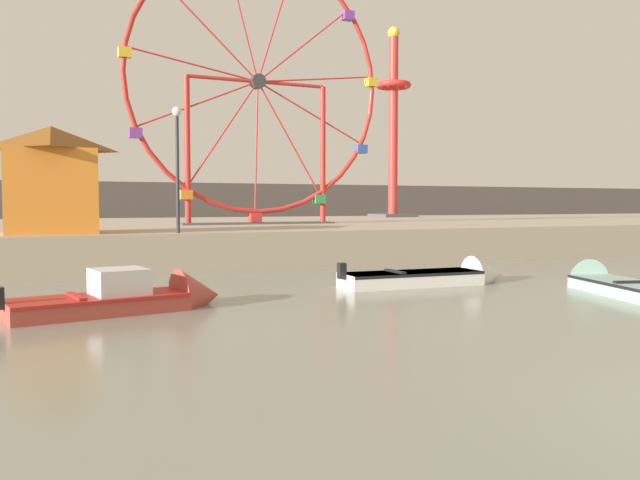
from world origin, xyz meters
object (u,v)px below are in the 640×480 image
object	(u,v)px
drop_tower_red_tower	(393,125)
carnival_booth_orange_canopy	(52,178)
motorboat_faded_red	(140,298)
motorboat_white_red_stripe	(441,277)
promenade_lamp_near	(177,152)
ferris_wheel_red_frame	(258,86)
motorboat_seafoam	(605,283)

from	to	relation	value
drop_tower_red_tower	carnival_booth_orange_canopy	distance (m)	31.07
motorboat_faded_red	carnival_booth_orange_canopy	distance (m)	9.11
motorboat_faded_red	motorboat_white_red_stripe	bearing A→B (deg)	-3.10
motorboat_white_red_stripe	promenade_lamp_near	bearing A→B (deg)	140.73
motorboat_faded_red	promenade_lamp_near	size ratio (longest dim) A/B	1.17
motorboat_white_red_stripe	motorboat_faded_red	xyz separation A→B (m)	(-8.87, -1.04, 0.05)
motorboat_white_red_stripe	drop_tower_red_tower	xyz separation A→B (m)	(13.92, 26.14, 8.07)
ferris_wheel_red_frame	carnival_booth_orange_canopy	xyz separation A→B (m)	(-9.51, -6.68, -4.85)
motorboat_seafoam	motorboat_white_red_stripe	distance (m)	4.46
motorboat_white_red_stripe	motorboat_faded_red	size ratio (longest dim) A/B	1.12
ferris_wheel_red_frame	drop_tower_red_tower	size ratio (longest dim) A/B	0.94
motorboat_seafoam	drop_tower_red_tower	world-z (taller)	drop_tower_red_tower
motorboat_seafoam	carnival_booth_orange_canopy	world-z (taller)	carnival_booth_orange_canopy
motorboat_seafoam	motorboat_white_red_stripe	world-z (taller)	motorboat_white_red_stripe
motorboat_faded_red	drop_tower_red_tower	bearing A→B (deg)	40.22
ferris_wheel_red_frame	carnival_booth_orange_canopy	distance (m)	12.59
motorboat_seafoam	carnival_booth_orange_canopy	size ratio (longest dim) A/B	1.26
motorboat_seafoam	motorboat_faded_red	world-z (taller)	motorboat_faded_red
motorboat_white_red_stripe	drop_tower_red_tower	world-z (taller)	drop_tower_red_tower
motorboat_faded_red	carnival_booth_orange_canopy	bearing A→B (deg)	90.32
motorboat_seafoam	ferris_wheel_red_frame	distance (m)	19.33
drop_tower_red_tower	carnival_booth_orange_canopy	xyz separation A→B (m)	(-24.30, -18.70, -5.05)
drop_tower_red_tower	promenade_lamp_near	world-z (taller)	drop_tower_red_tower
drop_tower_red_tower	promenade_lamp_near	xyz separation A→B (m)	(-20.44, -20.17, -4.16)
motorboat_white_red_stripe	carnival_booth_orange_canopy	size ratio (longest dim) A/B	1.56
ferris_wheel_red_frame	promenade_lamp_near	xyz separation A→B (m)	(-5.65, -8.15, -3.96)
motorboat_seafoam	drop_tower_red_tower	size ratio (longest dim) A/B	0.32
motorboat_white_red_stripe	promenade_lamp_near	distance (m)	9.66
drop_tower_red_tower	carnival_booth_orange_canopy	size ratio (longest dim) A/B	3.98
motorboat_white_red_stripe	drop_tower_red_tower	distance (m)	30.69
motorboat_seafoam	drop_tower_red_tower	xyz separation A→B (m)	(10.64, 29.16, 8.09)
motorboat_seafoam	motorboat_faded_red	xyz separation A→B (m)	(-12.15, 1.99, 0.08)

